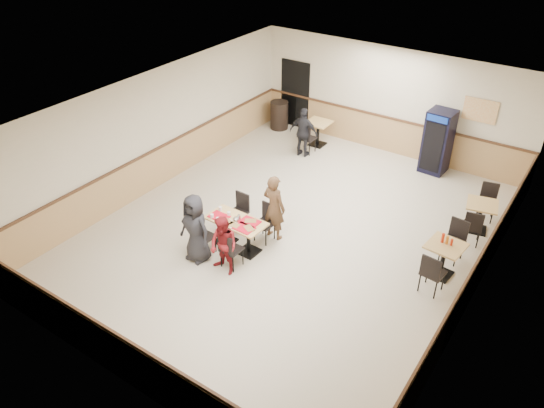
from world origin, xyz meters
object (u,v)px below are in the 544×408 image
Objects in this scene: diner_man_opposite at (274,207)px; side_table_near at (444,255)px; main_table at (236,229)px; lone_diner at (304,132)px; diner_woman_left at (196,228)px; side_table_far at (480,213)px; diner_woman_right at (224,246)px; back_table at (318,130)px; pepsi_cooler at (438,142)px; trash_bin at (279,115)px.

diner_man_opposite is 3.62m from side_table_near.
lone_diner reaches higher than main_table.
main_table is 0.86× the size of diner_man_opposite.
side_table_far is (4.55, 4.34, -0.29)m from diner_woman_left.
diner_man_opposite is at bearing 93.23° from diner_woman_right.
side_table_far is (4.11, 3.57, 0.01)m from main_table.
side_table_near is at bearing -163.59° from diner_man_opposite.
back_table is at bearing 103.19° from main_table.
lone_diner is at bearing 105.23° from main_table.
diner_man_opposite is (0.44, 0.78, 0.30)m from main_table.
trash_bin is (-4.99, -0.04, -0.43)m from pepsi_cooler.
side_table_near reaches higher than back_table.
diner_woman_right is 6.30m from back_table.
back_table is at bearing 161.18° from side_table_far.
diner_man_opposite is 5.84m from trash_bin.
side_table_far is 7.13m from trash_bin.
trash_bin is at bearing 116.96° from main_table.
lone_diner reaches higher than side_table_far.
lone_diner reaches higher than back_table.
lone_diner is at bearing -64.24° from diner_man_opposite.
diner_woman_left is at bearing -117.90° from main_table.
pepsi_cooler is at bearing 81.26° from diner_woman_right.
diner_woman_right is at bearing 88.46° from diner_man_opposite.
trash_bin reaches higher than main_table.
diner_woman_right is (0.30, -0.80, 0.18)m from main_table.
trash_bin is at bearing -54.02° from diner_man_opposite.
diner_woman_right is at bearing 3.66° from diner_woman_left.
main_table is 1.75× the size of side_table_near.
trash_bin is at bearing 162.67° from side_table_far.
pepsi_cooler is (2.74, 6.51, 0.10)m from diner_woman_left.
lone_diner is 0.86m from back_table.
trash_bin is at bearing -176.53° from pepsi_cooler.
side_table_near is (5.05, -2.93, -0.22)m from lone_diner.
back_table is 0.84× the size of trash_bin.
lone_diner is at bearing 169.72° from side_table_far.
main_table is 4.65m from lone_diner.
side_table_far is (3.81, 4.37, -0.18)m from diner_woman_right.
diner_man_opposite is at bearing 62.10° from main_table.
main_table is 5.45m from back_table.
diner_man_opposite is (0.14, 1.57, 0.12)m from diner_woman_right.
main_table is at bearing -78.46° from back_table.
trash_bin is (-1.60, 0.35, -0.05)m from back_table.
trash_bin is (-2.69, 5.69, -0.02)m from main_table.
diner_man_opposite reaches higher than lone_diner.
diner_man_opposite is 2.04× the size of side_table_near.
trash_bin reaches higher than back_table.
back_table is at bearing -96.86° from lone_diner.
diner_man_opposite is at bearing -107.56° from pepsi_cooler.
diner_woman_right reaches higher than side_table_near.
side_table_far is 0.45× the size of pepsi_cooler.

